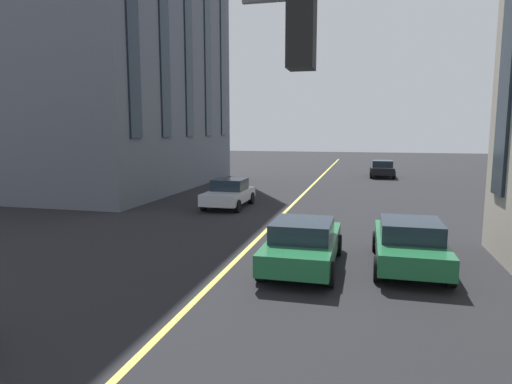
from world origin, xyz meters
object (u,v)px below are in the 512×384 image
object	(u,v)px
car_black_oncoming	(382,168)
car_silver_far	(229,193)
car_green_parked_b	(410,243)
car_green_mid	(303,243)

from	to	relation	value
car_black_oncoming	car_silver_far	bearing A→B (deg)	154.89
car_green_parked_b	car_green_mid	world-z (taller)	same
car_green_parked_b	car_silver_far	bearing A→B (deg)	43.84
car_black_oncoming	car_green_parked_b	world-z (taller)	same
car_black_oncoming	car_green_parked_b	size ratio (longest dim) A/B	1.00
car_green_mid	car_black_oncoming	bearing A→B (deg)	-6.39
car_black_oncoming	car_green_mid	xyz separation A→B (m)	(-25.78, 2.89, 0.00)
car_black_oncoming	car_green_mid	world-z (taller)	same
car_silver_far	car_green_parked_b	world-z (taller)	car_silver_far
car_silver_far	car_green_parked_b	bearing A→B (deg)	-136.16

